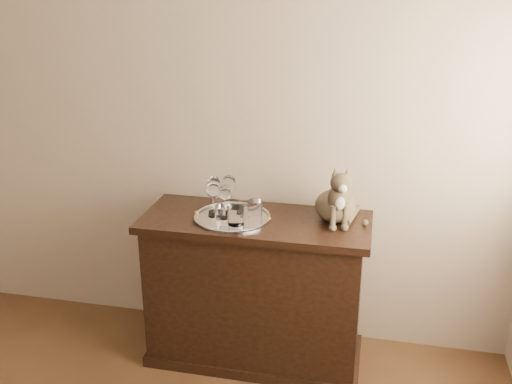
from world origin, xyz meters
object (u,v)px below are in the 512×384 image
sideboard (255,290)px  wine_glass_d (225,201)px  tumbler_c (255,209)px  tumbler_b (223,214)px  wine_glass_c (213,199)px  tumbler_a (236,216)px  tray (232,218)px  wine_glass_a (214,194)px  cat (336,191)px  wine_glass_b (229,193)px

sideboard → wine_glass_d: wine_glass_d is taller
tumbler_c → wine_glass_d: bearing=-170.7°
sideboard → tumbler_b: size_ratio=13.06×
wine_glass_c → tumbler_a: (0.14, -0.09, -0.05)m
tumbler_a → tumbler_c: bearing=59.6°
wine_glass_c → tumbler_a: wine_glass_c is taller
wine_glass_d → tumbler_b: wine_glass_d is taller
sideboard → tumbler_b: tumbler_b is taller
sideboard → tray: size_ratio=3.00×
wine_glass_a → tumbler_b: size_ratio=2.19×
cat → sideboard: bearing=174.3°
tray → wine_glass_a: (-0.11, 0.05, 0.10)m
wine_glass_b → wine_glass_c: wine_glass_b is taller
wine_glass_a → wine_glass_c: (0.01, -0.04, -0.01)m
tumbler_b → tumbler_c: size_ratio=1.05×
wine_glass_a → wine_glass_c: size_ratio=1.08×
tray → wine_glass_d: wine_glass_d is taller
wine_glass_d → tumbler_c: 0.16m
wine_glass_d → cat: bearing=8.1°
wine_glass_a → wine_glass_d: wine_glass_a is taller
wine_glass_c → wine_glass_b: bearing=52.4°
wine_glass_c → tumbler_c: wine_glass_c is taller
wine_glass_d → tumbler_c: (0.15, 0.02, -0.04)m
wine_glass_d → tumbler_b: (0.01, -0.09, -0.04)m
wine_glass_c → wine_glass_d: wine_glass_c is taller
wine_glass_d → tumbler_a: bearing=-49.6°
tray → wine_glass_b: (-0.04, 0.09, 0.10)m
wine_glass_c → tumbler_c: (0.21, 0.03, -0.05)m
wine_glass_d → wine_glass_c: bearing=-174.2°
sideboard → wine_glass_a: wine_glass_a is taller
tumbler_c → wine_glass_b: bearing=161.8°
tumbler_c → tumbler_a: bearing=-120.4°
wine_glass_a → tray: bearing=-25.0°
tumbler_a → wine_glass_a: bearing=138.7°
cat → tumbler_b: bearing=-177.8°
tray → wine_glass_b: size_ratio=1.98×
tumbler_a → tumbler_b: (-0.07, 0.01, -0.00)m
tumbler_b → tumbler_c: bearing=38.2°
wine_glass_c → cat: cat is taller
tumbler_c → tumbler_b: bearing=-141.8°
tray → tumbler_c: tumbler_c is taller
tray → tumbler_a: tumbler_a is taller
cat → wine_glass_d: bearing=173.5°
wine_glass_a → tumbler_c: 0.23m
cat → wine_glass_c: bearing=173.3°
sideboard → wine_glass_c: wine_glass_c is taller
sideboard → wine_glass_d: bearing=-174.0°
tray → wine_glass_d: size_ratio=2.33×
sideboard → cat: 0.71m
tray → tumbler_c: 0.13m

